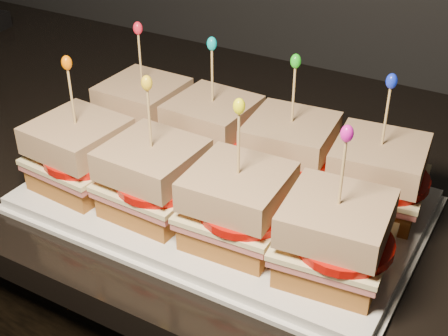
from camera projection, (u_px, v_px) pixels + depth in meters
The scene contains 60 objects.
cabinet at pixel (140, 323), 1.21m from camera, with size 2.50×0.63×0.83m, color black.
granite_slab at pixel (121, 124), 0.98m from camera, with size 2.54×0.67×0.04m, color black.
platter at pixel (224, 200), 0.75m from camera, with size 0.45×0.28×0.02m, color silver.
platter_rim at pixel (224, 204), 0.75m from camera, with size 0.46×0.29×0.01m, color silver.
sandwich_0_bread_bot at pixel (145, 130), 0.86m from camera, with size 0.10×0.10×0.03m, color brown.
sandwich_0_ham at pixel (145, 119), 0.85m from camera, with size 0.11×0.10×0.01m, color #B24B4C.
sandwich_0_cheese at pixel (144, 114), 0.84m from camera, with size 0.11×0.10×0.01m, color beige.
sandwich_0_tomato at pixel (149, 113), 0.83m from camera, with size 0.10×0.10×0.01m, color #B70C05.
sandwich_0_bread_top at pixel (143, 95), 0.83m from camera, with size 0.10×0.10×0.03m, color #5F2D13.
sandwich_0_pick at pixel (140, 62), 0.80m from camera, with size 0.00×0.00×0.09m, color tan.
sandwich_0_frill at pixel (138, 28), 0.78m from camera, with size 0.01×0.01×0.02m, color red.
sandwich_1_bread_bot at pixel (213, 150), 0.81m from camera, with size 0.10×0.10×0.03m, color brown.
sandwich_1_ham at pixel (213, 138), 0.80m from camera, with size 0.11×0.10×0.01m, color #B24B4C.
sandwich_1_cheese at pixel (213, 133), 0.80m from camera, with size 0.11×0.10×0.01m, color beige.
sandwich_1_tomato at pixel (218, 132), 0.78m from camera, with size 0.10×0.10×0.01m, color #B70C05.
sandwich_1_bread_top at pixel (213, 113), 0.78m from camera, with size 0.10×0.10×0.03m, color #5F2D13.
sandwich_1_pick at pixel (212, 79), 0.76m from camera, with size 0.00×0.00×0.09m, color tan.
sandwich_1_frill at pixel (212, 44), 0.73m from camera, with size 0.01×0.01×0.02m, color #05AAB4.
sandwich_2_bread_bot at pixel (289, 172), 0.76m from camera, with size 0.10×0.10×0.03m, color brown.
sandwich_2_ham at pixel (289, 160), 0.75m from camera, with size 0.11×0.10×0.01m, color #B24B4C.
sandwich_2_cheese at pixel (290, 155), 0.75m from camera, with size 0.11×0.10×0.01m, color beige.
sandwich_2_tomato at pixel (297, 154), 0.74m from camera, with size 0.10×0.10×0.01m, color #B70C05.
sandwich_2_bread_top at pixel (291, 134), 0.74m from camera, with size 0.10×0.10×0.03m, color #5F2D13.
sandwich_2_pick at pixel (293, 98), 0.71m from camera, with size 0.00×0.00×0.09m, color tan.
sandwich_2_frill at pixel (296, 61), 0.69m from camera, with size 0.01×0.01×0.02m, color green.
sandwich_3_bread_bot at pixel (374, 197), 0.72m from camera, with size 0.10×0.10×0.03m, color brown.
sandwich_3_ham at pixel (376, 184), 0.71m from camera, with size 0.11×0.10×0.01m, color #B24B4C.
sandwich_3_cheese at pixel (376, 179), 0.71m from camera, with size 0.11×0.10×0.01m, color beige.
sandwich_3_tomato at pixel (386, 179), 0.69m from camera, with size 0.10×0.10×0.01m, color #B70C05.
sandwich_3_bread_top at pixel (380, 157), 0.69m from camera, with size 0.10×0.10×0.03m, color #5F2D13.
sandwich_3_pick at pixel (386, 120), 0.67m from camera, with size 0.00×0.00×0.09m, color tan.
sandwich_3_frill at pixel (392, 81), 0.64m from camera, with size 0.01×0.01×0.02m, color #132ADC.
sandwich_4_bread_bot at pixel (82, 174), 0.76m from camera, with size 0.10×0.10×0.03m, color brown.
sandwich_4_ham at pixel (81, 162), 0.75m from camera, with size 0.11×0.10×0.01m, color #B24B4C.
sandwich_4_cheese at pixel (80, 157), 0.75m from camera, with size 0.11×0.10×0.01m, color beige.
sandwich_4_tomato at pixel (84, 156), 0.73m from camera, with size 0.10×0.10×0.01m, color #B70C05.
sandwich_4_bread_top at pixel (77, 136), 0.73m from camera, with size 0.10×0.10×0.03m, color #5F2D13.
sandwich_4_pick at pixel (72, 100), 0.71m from camera, with size 0.00×0.00×0.09m, color tan.
sandwich_4_frill at pixel (67, 63), 0.68m from camera, with size 0.01×0.01×0.02m, color orange.
sandwich_5_bread_bot at pixel (155, 199), 0.71m from camera, with size 0.10×0.10×0.03m, color brown.
sandwich_5_ham at pixel (154, 186), 0.70m from camera, with size 0.11×0.10×0.01m, color #B24B4C.
sandwich_5_cheese at pixel (154, 181), 0.70m from camera, with size 0.11×0.10×0.01m, color beige.
sandwich_5_tomato at pixel (159, 181), 0.69m from camera, with size 0.10×0.10×0.01m, color #B70C05.
sandwich_5_bread_top at pixel (152, 160), 0.69m from camera, with size 0.10×0.10×0.03m, color #5F2D13.
sandwich_5_pick at pixel (149, 122), 0.66m from camera, with size 0.00×0.00×0.09m, color tan.
sandwich_5_frill at pixel (147, 83), 0.64m from camera, with size 0.01×0.01×0.02m, color yellow.
sandwich_6_bread_bot at pixel (237, 228), 0.67m from camera, with size 0.10×0.10×0.03m, color brown.
sandwich_6_ham at pixel (238, 215), 0.66m from camera, with size 0.11×0.10×0.01m, color #B24B4C.
sandwich_6_cheese at pixel (238, 209), 0.66m from camera, with size 0.11×0.10×0.01m, color beige.
sandwich_6_tomato at pixel (245, 210), 0.64m from camera, with size 0.10×0.10×0.01m, color #B70C05.
sandwich_6_bread_top at pixel (238, 187), 0.64m from camera, with size 0.10×0.10×0.03m, color #5F2D13.
sandwich_6_pick at pixel (239, 147), 0.62m from camera, with size 0.00×0.00×0.09m, color tan.
sandwich_6_frill at pixel (239, 106), 0.59m from camera, with size 0.01×0.01×0.02m, color #FCFE0E.
sandwich_7_bread_bot at pixel (332, 260), 0.62m from camera, with size 0.10×0.10×0.03m, color brown.
sandwich_7_ham at pixel (334, 247), 0.61m from camera, with size 0.11×0.10×0.01m, color #B24B4C.
sandwich_7_cheese at pixel (334, 241), 0.61m from camera, with size 0.11×0.10×0.01m, color beige.
sandwich_7_tomato at pixel (344, 243), 0.60m from camera, with size 0.10×0.10×0.01m, color #B70C05.
sandwich_7_bread_top at pixel (337, 218), 0.59m from camera, with size 0.10×0.10×0.03m, color #5F2D13.
sandwich_7_pick at pixel (342, 177), 0.57m from camera, with size 0.00×0.00×0.09m, color tan.
sandwich_7_frill at pixel (347, 134), 0.55m from camera, with size 0.01×0.01×0.02m, color #D113A4.
Camera 1 is at (0.10, 1.01, 1.31)m, focal length 50.00 mm.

